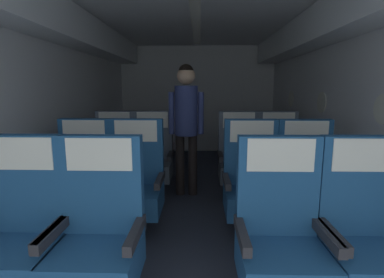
% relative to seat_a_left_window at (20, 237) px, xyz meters
% --- Properties ---
extents(ground, '(3.47, 6.61, 0.02)m').
position_rel_seat_a_left_window_xyz_m(ground, '(1.04, 1.49, -0.45)').
color(ground, '#2D3342').
extents(fuselage_shell, '(3.35, 6.26, 2.27)m').
position_rel_seat_a_left_window_xyz_m(fuselage_shell, '(1.04, 1.74, 1.19)').
color(fuselage_shell, silver).
rests_on(fuselage_shell, ground).
extents(seat_a_left_window, '(0.53, 0.47, 1.05)m').
position_rel_seat_a_left_window_xyz_m(seat_a_left_window, '(0.00, 0.00, 0.00)').
color(seat_a_left_window, '#38383D').
rests_on(seat_a_left_window, ground).
extents(seat_a_left_aisle, '(0.53, 0.47, 1.05)m').
position_rel_seat_a_left_window_xyz_m(seat_a_left_aisle, '(0.49, -0.01, 0.00)').
color(seat_a_left_aisle, '#38383D').
rests_on(seat_a_left_aisle, ground).
extents(seat_a_right_aisle, '(0.53, 0.47, 1.05)m').
position_rel_seat_a_left_window_xyz_m(seat_a_right_aisle, '(2.08, 0.01, 0.00)').
color(seat_a_right_aisle, '#38383D').
rests_on(seat_a_right_aisle, ground).
extents(seat_a_right_window, '(0.53, 0.47, 1.05)m').
position_rel_seat_a_left_window_xyz_m(seat_a_right_window, '(1.57, 0.00, 0.00)').
color(seat_a_right_window, '#38383D').
rests_on(seat_a_right_window, ground).
extents(seat_b_left_window, '(0.53, 0.47, 1.05)m').
position_rel_seat_a_left_window_xyz_m(seat_b_left_window, '(-0.00, 0.98, 0.00)').
color(seat_b_left_window, '#38383D').
rests_on(seat_b_left_window, ground).
extents(seat_b_left_aisle, '(0.53, 0.47, 1.05)m').
position_rel_seat_a_left_window_xyz_m(seat_b_left_aisle, '(0.49, 0.98, 0.00)').
color(seat_b_left_aisle, '#38383D').
rests_on(seat_b_left_aisle, ground).
extents(seat_b_right_aisle, '(0.53, 0.47, 1.05)m').
position_rel_seat_a_left_window_xyz_m(seat_b_right_aisle, '(2.07, 0.97, 0.00)').
color(seat_b_right_aisle, '#38383D').
rests_on(seat_b_right_aisle, ground).
extents(seat_b_right_window, '(0.53, 0.47, 1.05)m').
position_rel_seat_a_left_window_xyz_m(seat_b_right_window, '(1.57, 0.98, 0.00)').
color(seat_b_right_window, '#38383D').
rests_on(seat_b_right_window, ground).
extents(seat_c_left_window, '(0.53, 0.47, 1.05)m').
position_rel_seat_a_left_window_xyz_m(seat_c_left_window, '(-0.00, 1.97, 0.00)').
color(seat_c_left_window, '#38383D').
rests_on(seat_c_left_window, ground).
extents(seat_c_left_aisle, '(0.53, 0.47, 1.05)m').
position_rel_seat_a_left_window_xyz_m(seat_c_left_aisle, '(0.49, 1.97, 0.00)').
color(seat_c_left_aisle, '#38383D').
rests_on(seat_c_left_aisle, ground).
extents(seat_c_right_aisle, '(0.53, 0.47, 1.05)m').
position_rel_seat_a_left_window_xyz_m(seat_c_right_aisle, '(2.08, 1.96, 0.00)').
color(seat_c_right_aisle, '#38383D').
rests_on(seat_c_right_aisle, ground).
extents(seat_c_right_window, '(0.53, 0.47, 1.05)m').
position_rel_seat_a_left_window_xyz_m(seat_c_right_window, '(1.58, 1.96, 0.00)').
color(seat_c_right_window, '#38383D').
rests_on(seat_c_right_window, ground).
extents(flight_attendant, '(0.43, 0.28, 1.62)m').
position_rel_seat_a_left_window_xyz_m(flight_attendant, '(0.92, 1.94, 0.56)').
color(flight_attendant, black).
rests_on(flight_attendant, ground).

